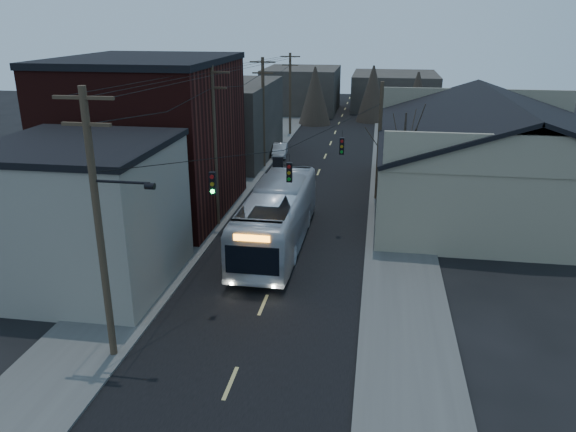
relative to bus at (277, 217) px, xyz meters
name	(u,v)px	position (x,y,z in m)	size (l,w,h in m)	color
ground	(215,420)	(0.64, -15.18, -1.79)	(160.00, 160.00, 0.00)	black
road_surface	(316,178)	(0.64, 14.82, -1.78)	(9.00, 110.00, 0.02)	black
sidewalk_left	(240,175)	(-5.86, 14.82, -1.73)	(4.00, 110.00, 0.12)	#474744
sidewalk_right	(395,181)	(7.14, 14.82, -1.73)	(4.00, 110.00, 0.12)	#474744
building_clapboard	(85,217)	(-8.36, -6.18, 1.71)	(8.00, 8.00, 7.00)	slate
building_brick	(150,140)	(-9.36, 4.82, 3.21)	(10.00, 12.00, 10.00)	black
building_left_far	(223,121)	(-8.86, 20.82, 1.71)	(9.00, 14.00, 7.00)	#322C28
warehouse	(494,168)	(13.64, 9.82, 0.91)	(16.16, 20.60, 7.73)	#7C735A
building_far_left	(302,90)	(-5.36, 49.82, 1.21)	(10.00, 12.00, 6.00)	#322C28
building_far_right	(394,91)	(7.64, 54.82, 0.71)	(12.00, 14.00, 5.00)	#322C28
bare_tree	(402,170)	(7.14, 4.82, 1.81)	(0.40, 0.40, 7.20)	black
utility_lines	(264,132)	(-2.47, 8.96, 3.17)	(11.24, 45.28, 10.50)	#382B1E
bus	(277,217)	(0.00, 0.00, 0.00)	(3.00, 12.84, 3.58)	silver
parked_car	(280,150)	(-3.66, 22.08, -1.17)	(1.30, 3.74, 1.23)	#9A9CA1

